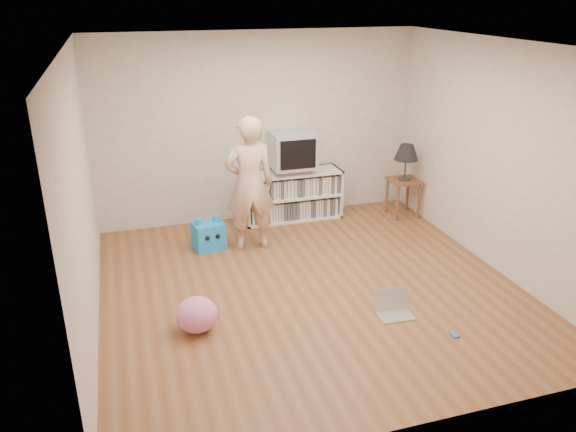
# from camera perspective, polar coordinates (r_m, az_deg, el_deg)

# --- Properties ---
(ground) EXTENTS (4.50, 4.50, 0.00)m
(ground) POSITION_cam_1_polar(r_m,az_deg,el_deg) (6.30, 2.26, -7.27)
(ground) COLOR brown
(ground) RESTS_ON ground
(walls) EXTENTS (4.52, 4.52, 2.60)m
(walls) POSITION_cam_1_polar(r_m,az_deg,el_deg) (5.78, 2.46, 4.05)
(walls) COLOR #BFB3A8
(walls) RESTS_ON ground
(ceiling) EXTENTS (4.50, 4.50, 0.01)m
(ceiling) POSITION_cam_1_polar(r_m,az_deg,el_deg) (5.52, 2.68, 17.00)
(ceiling) COLOR white
(ceiling) RESTS_ON walls
(media_unit) EXTENTS (1.40, 0.45, 0.70)m
(media_unit) POSITION_cam_1_polar(r_m,az_deg,el_deg) (8.04, 0.40, 2.17)
(media_unit) COLOR white
(media_unit) RESTS_ON ground
(dvd_deck) EXTENTS (0.45, 0.35, 0.07)m
(dvd_deck) POSITION_cam_1_polar(r_m,az_deg,el_deg) (7.90, 0.44, 4.76)
(dvd_deck) COLOR gray
(dvd_deck) RESTS_ON media_unit
(crt_tv) EXTENTS (0.60, 0.53, 0.50)m
(crt_tv) POSITION_cam_1_polar(r_m,az_deg,el_deg) (7.82, 0.45, 6.75)
(crt_tv) COLOR #ADADB2
(crt_tv) RESTS_ON dvd_deck
(side_table) EXTENTS (0.42, 0.42, 0.55)m
(side_table) POSITION_cam_1_polar(r_m,az_deg,el_deg) (8.27, 11.65, 2.77)
(side_table) COLOR brown
(side_table) RESTS_ON ground
(table_lamp) EXTENTS (0.34, 0.34, 0.52)m
(table_lamp) POSITION_cam_1_polar(r_m,az_deg,el_deg) (8.12, 11.94, 6.27)
(table_lamp) COLOR #333333
(table_lamp) RESTS_ON side_table
(person) EXTENTS (0.63, 0.43, 1.71)m
(person) POSITION_cam_1_polar(r_m,az_deg,el_deg) (6.93, -3.92, 3.23)
(person) COLOR beige
(person) RESTS_ON ground
(laptop) EXTENTS (0.37, 0.30, 0.24)m
(laptop) POSITION_cam_1_polar(r_m,az_deg,el_deg) (5.90, 10.66, -9.14)
(laptop) COLOR silver
(laptop) RESTS_ON ground
(playing_cards) EXTENTS (0.07, 0.10, 0.02)m
(playing_cards) POSITION_cam_1_polar(r_m,az_deg,el_deg) (5.72, 16.57, -11.50)
(playing_cards) COLOR #4565B8
(playing_cards) RESTS_ON ground
(plush_blue) EXTENTS (0.42, 0.37, 0.43)m
(plush_blue) POSITION_cam_1_polar(r_m,az_deg,el_deg) (7.20, -8.07, -1.95)
(plush_blue) COLOR #1991F7
(plush_blue) RESTS_ON ground
(plush_pink) EXTENTS (0.46, 0.46, 0.34)m
(plush_pink) POSITION_cam_1_polar(r_m,az_deg,el_deg) (5.56, -9.27, -9.87)
(plush_pink) COLOR pink
(plush_pink) RESTS_ON ground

